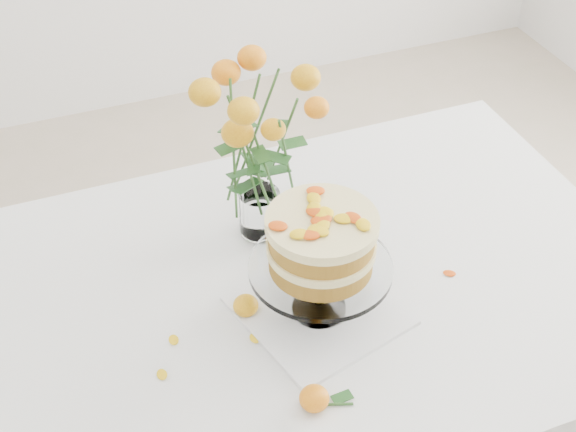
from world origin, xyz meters
name	(u,v)px	position (x,y,z in m)	size (l,w,h in m)	color
table	(295,315)	(0.00, 0.00, 0.67)	(1.43, 0.93, 0.76)	tan
napkin	(319,311)	(0.02, -0.08, 0.76)	(0.27, 0.27, 0.01)	white
cake_stand	(321,248)	(0.02, -0.08, 0.92)	(0.26, 0.26, 0.24)	white
rose_vase	(257,135)	(-0.01, 0.17, 1.01)	(0.37, 0.37, 0.43)	white
loose_rose_near	(246,306)	(-0.11, -0.03, 0.78)	(0.08, 0.05, 0.04)	yellow
loose_rose_far	(314,398)	(-0.08, -0.28, 0.78)	(0.09, 0.05, 0.04)	orange
stray_petal_a	(255,338)	(-0.12, -0.10, 0.76)	(0.03, 0.02, 0.00)	yellow
stray_petal_b	(313,339)	(-0.02, -0.14, 0.76)	(0.03, 0.02, 0.00)	yellow
stray_petal_c	(342,348)	(0.02, -0.18, 0.76)	(0.03, 0.02, 0.00)	yellow
stray_petal_d	(174,340)	(-0.26, -0.05, 0.76)	(0.03, 0.02, 0.00)	yellow
stray_petal_e	(162,375)	(-0.30, -0.12, 0.76)	(0.03, 0.02, 0.00)	yellow
stray_petal_f	(449,273)	(0.30, -0.08, 0.76)	(0.03, 0.02, 0.00)	yellow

